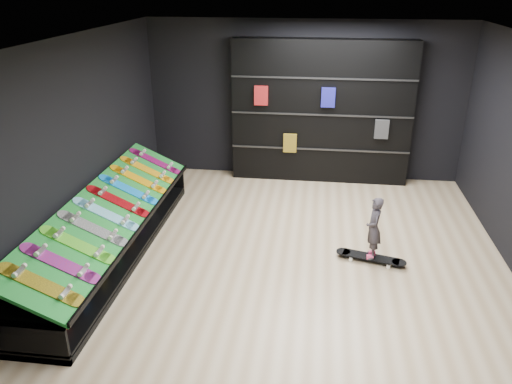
# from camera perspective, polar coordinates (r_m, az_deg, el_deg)

# --- Properties ---
(floor) EXTENTS (6.00, 7.00, 0.01)m
(floor) POSITION_cam_1_polar(r_m,az_deg,el_deg) (7.02, 3.88, -8.38)
(floor) COLOR tan
(floor) RESTS_ON ground
(ceiling) EXTENTS (6.00, 7.00, 0.01)m
(ceiling) POSITION_cam_1_polar(r_m,az_deg,el_deg) (6.00, 4.69, 16.74)
(ceiling) COLOR white
(ceiling) RESTS_ON ground
(wall_back) EXTENTS (6.00, 0.02, 3.00)m
(wall_back) POSITION_cam_1_polar(r_m,az_deg,el_deg) (9.71, 5.55, 10.30)
(wall_back) COLOR black
(wall_back) RESTS_ON ground
(wall_front) EXTENTS (6.00, 0.02, 3.00)m
(wall_front) POSITION_cam_1_polar(r_m,az_deg,el_deg) (3.31, 0.29, -18.12)
(wall_front) COLOR black
(wall_front) RESTS_ON ground
(wall_left) EXTENTS (0.02, 7.00, 3.00)m
(wall_left) POSITION_cam_1_polar(r_m,az_deg,el_deg) (7.16, -20.54, 4.08)
(wall_left) COLOR black
(wall_left) RESTS_ON ground
(display_rack) EXTENTS (0.90, 4.50, 0.50)m
(display_rack) POSITION_cam_1_polar(r_m,az_deg,el_deg) (7.45, -16.11, -5.09)
(display_rack) COLOR black
(display_rack) RESTS_ON ground
(turf_ramp) EXTENTS (0.92, 4.50, 0.46)m
(turf_ramp) POSITION_cam_1_polar(r_m,az_deg,el_deg) (7.23, -16.15, -1.91)
(turf_ramp) COLOR #116D20
(turf_ramp) RESTS_ON display_rack
(back_shelving) EXTENTS (3.34, 0.39, 2.67)m
(back_shelving) POSITION_cam_1_polar(r_m,az_deg,el_deg) (9.57, 7.46, 9.01)
(back_shelving) COLOR black
(back_shelving) RESTS_ON ground
(floor_skateboard) EXTENTS (1.00, 0.46, 0.09)m
(floor_skateboard) POSITION_cam_1_polar(r_m,az_deg,el_deg) (7.24, 12.95, -7.49)
(floor_skateboard) COLOR black
(floor_skateboard) RESTS_ON ground
(child) EXTENTS (0.15, 0.21, 0.54)m
(child) POSITION_cam_1_polar(r_m,az_deg,el_deg) (7.09, 13.18, -5.30)
(child) COLOR black
(child) RESTS_ON floor_skateboard
(display_board_0) EXTENTS (0.93, 0.22, 0.50)m
(display_board_0) POSITION_cam_1_polar(r_m,az_deg,el_deg) (5.74, -23.33, -9.69)
(display_board_0) COLOR yellow
(display_board_0) RESTS_ON turf_ramp
(display_board_1) EXTENTS (0.93, 0.22, 0.50)m
(display_board_1) POSITION_cam_1_polar(r_m,az_deg,el_deg) (6.05, -21.40, -7.60)
(display_board_1) COLOR #2626BF
(display_board_1) RESTS_ON turf_ramp
(display_board_2) EXTENTS (0.93, 0.22, 0.50)m
(display_board_2) POSITION_cam_1_polar(r_m,az_deg,el_deg) (6.37, -19.67, -5.71)
(display_board_2) COLOR green
(display_board_2) RESTS_ON turf_ramp
(display_board_3) EXTENTS (0.93, 0.22, 0.50)m
(display_board_3) POSITION_cam_1_polar(r_m,az_deg,el_deg) (6.70, -18.12, -3.99)
(display_board_3) COLOR black
(display_board_3) RESTS_ON turf_ramp
(display_board_4) EXTENTS (0.93, 0.22, 0.50)m
(display_board_4) POSITION_cam_1_polar(r_m,az_deg,el_deg) (7.04, -16.72, -2.44)
(display_board_4) COLOR #0CB2E5
(display_board_4) RESTS_ON turf_ramp
(display_board_5) EXTENTS (0.93, 0.22, 0.50)m
(display_board_5) POSITION_cam_1_polar(r_m,az_deg,el_deg) (7.39, -15.46, -1.03)
(display_board_5) COLOR red
(display_board_5) RESTS_ON turf_ramp
(display_board_6) EXTENTS (0.93, 0.22, 0.50)m
(display_board_6) POSITION_cam_1_polar(r_m,az_deg,el_deg) (7.74, -14.31, 0.25)
(display_board_6) COLOR blue
(display_board_6) RESTS_ON turf_ramp
(display_board_7) EXTENTS (0.93, 0.22, 0.50)m
(display_board_7) POSITION_cam_1_polar(r_m,az_deg,el_deg) (8.11, -13.27, 1.42)
(display_board_7) COLOR yellow
(display_board_7) RESTS_ON turf_ramp
(display_board_8) EXTENTS (0.93, 0.22, 0.50)m
(display_board_8) POSITION_cam_1_polar(r_m,az_deg,el_deg) (8.47, -12.31, 2.49)
(display_board_8) COLOR orange
(display_board_8) RESTS_ON turf_ramp
(display_board_9) EXTENTS (0.93, 0.22, 0.50)m
(display_board_9) POSITION_cam_1_polar(r_m,az_deg,el_deg) (8.85, -11.43, 3.46)
(display_board_9) COLOR #E5198C
(display_board_9) RESTS_ON turf_ramp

